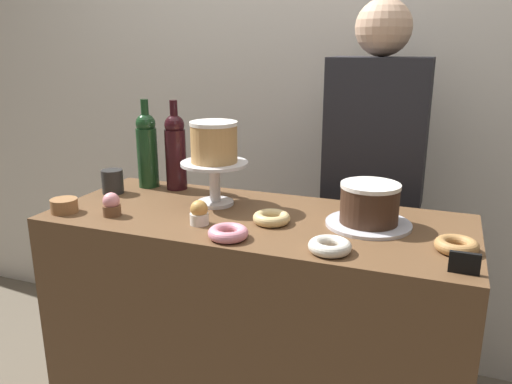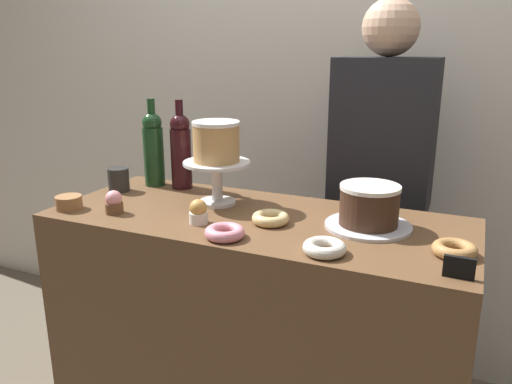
# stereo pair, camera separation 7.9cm
# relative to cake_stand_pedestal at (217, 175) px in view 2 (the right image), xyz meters

# --- Properties ---
(back_wall) EXTENTS (6.00, 0.05, 2.60)m
(back_wall) POSITION_rel_cake_stand_pedestal_xyz_m (0.17, 0.77, 0.27)
(back_wall) COLOR silver
(back_wall) RESTS_ON ground_plane
(display_counter) EXTENTS (1.30, 0.54, 0.93)m
(display_counter) POSITION_rel_cake_stand_pedestal_xyz_m (0.17, -0.07, -0.56)
(display_counter) COLOR brown
(display_counter) RESTS_ON ground_plane
(cake_stand_pedestal) EXTENTS (0.22, 0.22, 0.15)m
(cake_stand_pedestal) POSITION_rel_cake_stand_pedestal_xyz_m (0.00, 0.00, 0.00)
(cake_stand_pedestal) COLOR silver
(cake_stand_pedestal) RESTS_ON display_counter
(white_layer_cake) EXTENTS (0.15, 0.15, 0.13)m
(white_layer_cake) POSITION_rel_cake_stand_pedestal_xyz_m (0.00, -0.00, 0.11)
(white_layer_cake) COLOR tan
(white_layer_cake) RESTS_ON cake_stand_pedestal
(silver_serving_platter) EXTENTS (0.25, 0.25, 0.01)m
(silver_serving_platter) POSITION_rel_cake_stand_pedestal_xyz_m (0.51, -0.02, -0.09)
(silver_serving_platter) COLOR silver
(silver_serving_platter) RESTS_ON display_counter
(chocolate_round_cake) EXTENTS (0.17, 0.17, 0.12)m
(chocolate_round_cake) POSITION_rel_cake_stand_pedestal_xyz_m (0.51, -0.02, -0.03)
(chocolate_round_cake) COLOR #3D2619
(chocolate_round_cake) RESTS_ON silver_serving_platter
(wine_bottle_dark_red) EXTENTS (0.08, 0.08, 0.33)m
(wine_bottle_dark_red) POSITION_rel_cake_stand_pedestal_xyz_m (-0.22, 0.12, 0.05)
(wine_bottle_dark_red) COLOR black
(wine_bottle_dark_red) RESTS_ON display_counter
(wine_bottle_green) EXTENTS (0.08, 0.08, 0.33)m
(wine_bottle_green) POSITION_rel_cake_stand_pedestal_xyz_m (-0.33, 0.12, 0.05)
(wine_bottle_green) COLOR #193D1E
(wine_bottle_green) RESTS_ON display_counter
(cupcake_strawberry) EXTENTS (0.06, 0.06, 0.07)m
(cupcake_strawberry) POSITION_rel_cake_stand_pedestal_xyz_m (-0.25, -0.22, -0.06)
(cupcake_strawberry) COLOR brown
(cupcake_strawberry) RESTS_ON display_counter
(cupcake_caramel) EXTENTS (0.06, 0.06, 0.07)m
(cupcake_caramel) POSITION_rel_cake_stand_pedestal_xyz_m (0.04, -0.19, -0.06)
(cupcake_caramel) COLOR white
(cupcake_caramel) RESTS_ON display_counter
(donut_glazed) EXTENTS (0.11, 0.11, 0.03)m
(donut_glazed) POSITION_rel_cake_stand_pedestal_xyz_m (0.24, -0.11, -0.08)
(donut_glazed) COLOR #E0C17F
(donut_glazed) RESTS_ON display_counter
(donut_maple) EXTENTS (0.11, 0.11, 0.03)m
(donut_maple) POSITION_rel_cake_stand_pedestal_xyz_m (0.75, -0.14, -0.08)
(donut_maple) COLOR #B27F47
(donut_maple) RESTS_ON display_counter
(donut_sugar) EXTENTS (0.11, 0.11, 0.03)m
(donut_sugar) POSITION_rel_cake_stand_pedestal_xyz_m (0.45, -0.26, -0.08)
(donut_sugar) COLOR silver
(donut_sugar) RESTS_ON display_counter
(donut_pink) EXTENTS (0.11, 0.11, 0.03)m
(donut_pink) POSITION_rel_cake_stand_pedestal_xyz_m (0.17, -0.27, -0.08)
(donut_pink) COLOR pink
(donut_pink) RESTS_ON display_counter
(cookie_stack) EXTENTS (0.08, 0.08, 0.04)m
(cookie_stack) POSITION_rel_cake_stand_pedestal_xyz_m (-0.41, -0.25, -0.08)
(cookie_stack) COLOR olive
(cookie_stack) RESTS_ON display_counter
(price_sign_chalkboard) EXTENTS (0.07, 0.01, 0.05)m
(price_sign_chalkboard) POSITION_rel_cake_stand_pedestal_xyz_m (0.77, -0.28, -0.07)
(price_sign_chalkboard) COLOR black
(price_sign_chalkboard) RESTS_ON display_counter
(coffee_cup_ceramic) EXTENTS (0.08, 0.08, 0.08)m
(coffee_cup_ceramic) POSITION_rel_cake_stand_pedestal_xyz_m (-0.40, -0.01, -0.06)
(coffee_cup_ceramic) COLOR #282828
(coffee_cup_ceramic) RESTS_ON display_counter
(barista_figure) EXTENTS (0.36, 0.22, 1.60)m
(barista_figure) POSITION_rel_cake_stand_pedestal_xyz_m (0.46, 0.44, -0.19)
(barista_figure) COLOR black
(barista_figure) RESTS_ON ground_plane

